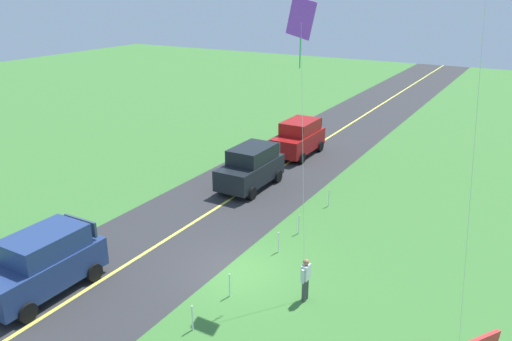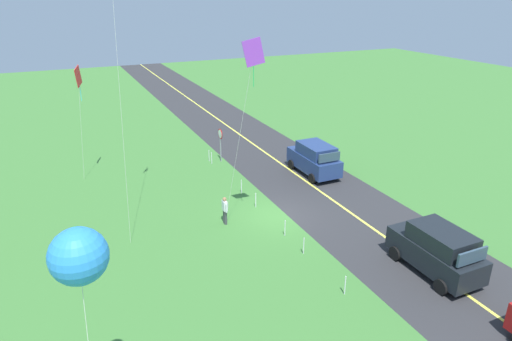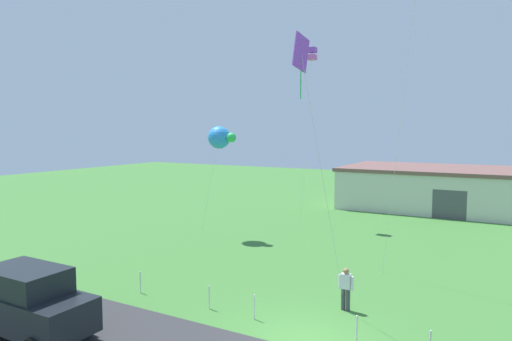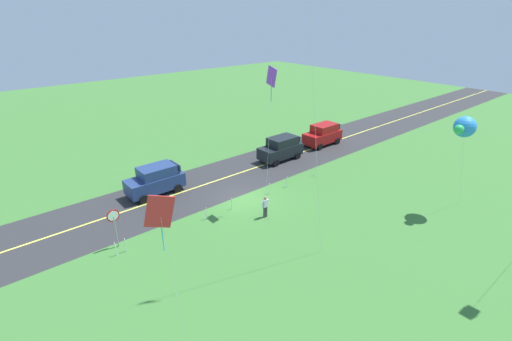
# 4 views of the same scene
# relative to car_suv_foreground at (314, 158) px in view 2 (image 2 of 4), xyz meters

# --- Properties ---
(ground_plane) EXTENTS (120.00, 120.00, 0.10)m
(ground_plane) POSITION_rel_car_suv_foreground_xyz_m (-4.56, 5.16, -1.20)
(ground_plane) COLOR #3D7533
(asphalt_road) EXTENTS (120.00, 7.00, 0.00)m
(asphalt_road) POSITION_rel_car_suv_foreground_xyz_m (-4.56, 1.16, -1.15)
(asphalt_road) COLOR #2D2D30
(asphalt_road) RESTS_ON ground
(road_centre_stripe) EXTENTS (120.00, 0.16, 0.00)m
(road_centre_stripe) POSITION_rel_car_suv_foreground_xyz_m (-4.56, 1.16, -1.15)
(road_centre_stripe) COLOR #E5E04C
(road_centre_stripe) RESTS_ON asphalt_road
(car_suv_foreground) EXTENTS (4.40, 2.12, 2.24)m
(car_suv_foreground) POSITION_rel_car_suv_foreground_xyz_m (0.00, 0.00, 0.00)
(car_suv_foreground) COLOR navy
(car_suv_foreground) RESTS_ON ground
(car_parked_west_near) EXTENTS (4.40, 2.12, 2.24)m
(car_parked_west_near) POSITION_rel_car_suv_foreground_xyz_m (-12.39, 1.18, 0.00)
(car_parked_west_near) COLOR black
(car_parked_west_near) RESTS_ON ground
(stop_sign) EXTENTS (0.76, 0.08, 2.56)m
(stop_sign) POSITION_rel_car_suv_foreground_xyz_m (5.01, 5.07, 0.65)
(stop_sign) COLOR gray
(stop_sign) RESTS_ON ground
(person_adult_near) EXTENTS (0.58, 0.22, 1.60)m
(person_adult_near) POSITION_rel_car_suv_foreground_xyz_m (-4.15, 8.25, -0.29)
(person_adult_near) COLOR #3F3F47
(person_adult_near) RESTS_ON ground
(kite_red_low) EXTENTS (1.49, 1.69, 10.04)m
(kite_red_low) POSITION_rel_car_suv_foreground_xyz_m (-5.52, 7.15, 8.02)
(kite_red_low) COLOR silver
(kite_red_low) RESTS_ON ground
(kite_green_far) EXTENTS (1.09, 0.84, 7.60)m
(kite_green_far) POSITION_rel_car_suv_foreground_xyz_m (5.99, 14.19, 5.64)
(kite_green_far) COLOR silver
(kite_green_far) RESTS_ON ground
(kite_pink_drift) EXTENTS (2.85, 1.40, 6.92)m
(kite_pink_drift) POSITION_rel_car_suv_foreground_xyz_m (-14.81, 15.86, 5.07)
(kite_pink_drift) COLOR silver
(kite_pink_drift) RESTS_ON ground
(fence_post_0) EXTENTS (0.05, 0.05, 0.90)m
(fence_post_0) POSITION_rel_car_suv_foreground_xyz_m (-12.07, 5.86, -0.70)
(fence_post_0) COLOR silver
(fence_post_0) RESTS_ON ground
(fence_post_1) EXTENTS (0.05, 0.05, 0.90)m
(fence_post_1) POSITION_rel_car_suv_foreground_xyz_m (-8.63, 5.86, -0.70)
(fence_post_1) COLOR silver
(fence_post_1) RESTS_ON ground
(fence_post_2) EXTENTS (0.05, 0.05, 0.90)m
(fence_post_2) POSITION_rel_car_suv_foreground_xyz_m (-6.69, 5.86, -0.70)
(fence_post_2) COLOR silver
(fence_post_2) RESTS_ON ground
(fence_post_3) EXTENTS (0.05, 0.05, 0.90)m
(fence_post_3) POSITION_rel_car_suv_foreground_xyz_m (-3.01, 5.86, -0.70)
(fence_post_3) COLOR silver
(fence_post_3) RESTS_ON ground
(fence_post_4) EXTENTS (0.05, 0.05, 0.90)m
(fence_post_4) POSITION_rel_car_suv_foreground_xyz_m (-0.84, 5.86, -0.70)
(fence_post_4) COLOR silver
(fence_post_4) RESTS_ON ground
(fence_post_5) EXTENTS (0.05, 0.05, 0.90)m
(fence_post_5) POSITION_rel_car_suv_foreground_xyz_m (5.43, 5.86, -0.70)
(fence_post_5) COLOR silver
(fence_post_5) RESTS_ON ground
(fence_post_6) EXTENTS (0.05, 0.05, 0.90)m
(fence_post_6) POSITION_rel_car_suv_foreground_xyz_m (4.84, 5.86, -0.70)
(fence_post_6) COLOR silver
(fence_post_6) RESTS_ON ground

